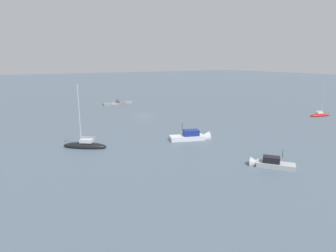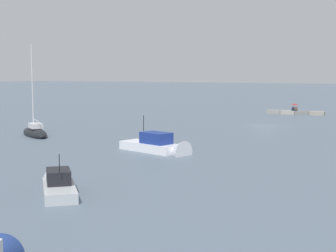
{
  "view_description": "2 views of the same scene",
  "coord_description": "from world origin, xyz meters",
  "px_view_note": "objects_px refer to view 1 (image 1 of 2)",
  "views": [
    {
      "loc": [
        31.34,
        67.28,
        14.03
      ],
      "look_at": [
        7.77,
        25.9,
        3.01
      ],
      "focal_mm": 30.61,
      "sensor_mm": 36.0,
      "label": 1
    },
    {
      "loc": [
        -17.37,
        66.7,
        7.25
      ],
      "look_at": [
        3.02,
        23.82,
        2.15
      ],
      "focal_mm": 54.21,
      "sensor_mm": 36.0,
      "label": 2
    }
  ],
  "objects_px": {
    "person_seated_brown_left": "(119,102)",
    "motorboat_grey_near": "(268,164)",
    "person_seated_blue_right": "(117,102)",
    "umbrella_open_red": "(118,99)",
    "sailboat_red_outer": "(320,115)",
    "motorboat_white_mid": "(193,137)",
    "sailboat_black_far": "(85,145)"
  },
  "relations": [
    {
      "from": "person_seated_blue_right",
      "to": "umbrella_open_red",
      "type": "distance_m",
      "value": 0.9
    },
    {
      "from": "sailboat_black_far",
      "to": "motorboat_white_mid",
      "type": "relative_size",
      "value": 1.42
    },
    {
      "from": "umbrella_open_red",
      "to": "motorboat_grey_near",
      "type": "relative_size",
      "value": 0.23
    },
    {
      "from": "person_seated_blue_right",
      "to": "motorboat_white_mid",
      "type": "bearing_deg",
      "value": 96.15
    },
    {
      "from": "sailboat_black_far",
      "to": "sailboat_red_outer",
      "type": "bearing_deg",
      "value": -55.83
    },
    {
      "from": "person_seated_brown_left",
      "to": "sailboat_red_outer",
      "type": "height_order",
      "value": "sailboat_red_outer"
    },
    {
      "from": "person_seated_brown_left",
      "to": "motorboat_white_mid",
      "type": "distance_m",
      "value": 46.52
    },
    {
      "from": "motorboat_white_mid",
      "to": "sailboat_red_outer",
      "type": "bearing_deg",
      "value": 111.71
    },
    {
      "from": "sailboat_black_far",
      "to": "motorboat_grey_near",
      "type": "xyz_separation_m",
      "value": [
        -19.34,
        20.83,
        -0.02
      ]
    },
    {
      "from": "sailboat_red_outer",
      "to": "motorboat_grey_near",
      "type": "bearing_deg",
      "value": -51.59
    },
    {
      "from": "motorboat_grey_near",
      "to": "person_seated_brown_left",
      "type": "bearing_deg",
      "value": 47.86
    },
    {
      "from": "person_seated_blue_right",
      "to": "motorboat_white_mid",
      "type": "distance_m",
      "value": 46.7
    },
    {
      "from": "person_seated_brown_left",
      "to": "motorboat_white_mid",
      "type": "height_order",
      "value": "motorboat_white_mid"
    },
    {
      "from": "person_seated_blue_right",
      "to": "sailboat_black_far",
      "type": "relative_size",
      "value": 0.07
    },
    {
      "from": "umbrella_open_red",
      "to": "sailboat_red_outer",
      "type": "xyz_separation_m",
      "value": [
        -38.06,
        44.39,
        -1.46
      ]
    },
    {
      "from": "person_seated_blue_right",
      "to": "umbrella_open_red",
      "type": "bearing_deg",
      "value": 174.76
    },
    {
      "from": "person_seated_brown_left",
      "to": "motorboat_grey_near",
      "type": "bearing_deg",
      "value": 97.35
    },
    {
      "from": "umbrella_open_red",
      "to": "sailboat_black_far",
      "type": "xyz_separation_m",
      "value": [
        20.82,
        41.8,
        -1.38
      ]
    },
    {
      "from": "person_seated_brown_left",
      "to": "motorboat_white_mid",
      "type": "relative_size",
      "value": 0.1
    },
    {
      "from": "umbrella_open_red",
      "to": "motorboat_grey_near",
      "type": "bearing_deg",
      "value": 88.65
    },
    {
      "from": "person_seated_blue_right",
      "to": "sailboat_red_outer",
      "type": "distance_m",
      "value": 58.73
    },
    {
      "from": "sailboat_black_far",
      "to": "sailboat_red_outer",
      "type": "xyz_separation_m",
      "value": [
        -58.88,
        2.59,
        -0.08
      ]
    },
    {
      "from": "umbrella_open_red",
      "to": "motorboat_white_mid",
      "type": "height_order",
      "value": "motorboat_white_mid"
    },
    {
      "from": "person_seated_blue_right",
      "to": "motorboat_grey_near",
      "type": "relative_size",
      "value": 0.13
    },
    {
      "from": "person_seated_blue_right",
      "to": "motorboat_white_mid",
      "type": "xyz_separation_m",
      "value": [
        2.28,
        46.64,
        -0.47
      ]
    },
    {
      "from": "sailboat_black_far",
      "to": "umbrella_open_red",
      "type": "bearing_deg",
      "value": 10.21
    },
    {
      "from": "sailboat_black_far",
      "to": "motorboat_grey_near",
      "type": "height_order",
      "value": "sailboat_black_far"
    },
    {
      "from": "sailboat_red_outer",
      "to": "motorboat_grey_near",
      "type": "distance_m",
      "value": 43.55
    },
    {
      "from": "sailboat_black_far",
      "to": "motorboat_grey_near",
      "type": "distance_m",
      "value": 28.42
    },
    {
      "from": "person_seated_brown_left",
      "to": "person_seated_blue_right",
      "type": "bearing_deg",
      "value": -11.87
    },
    {
      "from": "person_seated_blue_right",
      "to": "sailboat_black_far",
      "type": "height_order",
      "value": "sailboat_black_far"
    },
    {
      "from": "sailboat_red_outer",
      "to": "motorboat_white_mid",
      "type": "xyz_separation_m",
      "value": [
        40.64,
        2.18,
        0.14
      ]
    }
  ]
}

